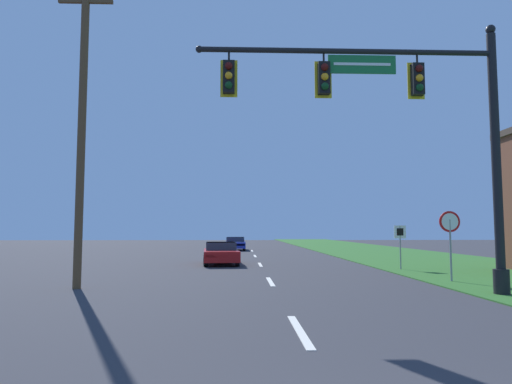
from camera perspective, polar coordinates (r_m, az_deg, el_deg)
The scene contains 8 objects.
grass_verge_right at distance 34.66m, azimuth 17.66°, elevation -7.57°, with size 10.00×110.00×0.04m.
road_center_line at distance 24.69m, azimuth 0.53°, elevation -9.07°, with size 0.16×34.80×0.01m.
signal_mast at distance 14.28m, azimuth 19.24°, elevation 8.10°, with size 9.04×0.47×7.97m.
car_ahead at distance 25.12m, azimuth -4.42°, elevation -7.61°, with size 2.15×4.64×1.19m.
far_car at distance 42.02m, azimuth -2.59°, elevation -6.45°, with size 1.82×4.57×1.19m.
stop_sign at distance 17.90m, azimuth 23.08°, elevation -4.39°, with size 0.76×0.07×2.50m.
route_sign_post at distance 22.45m, azimuth 17.56°, elevation -5.40°, with size 0.55×0.06×2.03m.
utility_pole_near at distance 16.14m, azimuth -20.93°, elevation 8.07°, with size 1.80×0.26×10.40m.
Camera 1 is at (-1.12, -2.60, 1.88)m, focal length 32.00 mm.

